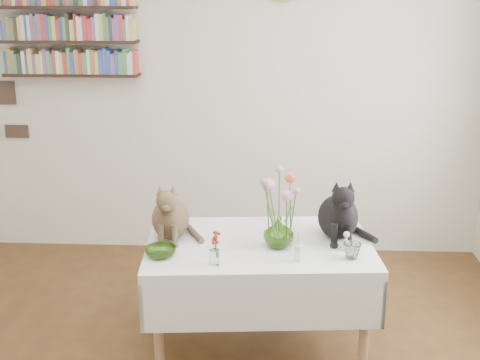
# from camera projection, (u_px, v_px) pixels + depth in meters

# --- Properties ---
(room) EXTENTS (4.08, 4.58, 2.58)m
(room) POSITION_uv_depth(u_px,v_px,m) (176.00, 184.00, 2.38)
(room) COLOR brown
(room) RESTS_ON ground
(dining_table) EXTENTS (1.29, 0.89, 0.66)m
(dining_table) POSITION_uv_depth(u_px,v_px,m) (259.00, 269.00, 3.36)
(dining_table) COLOR white
(dining_table) RESTS_ON room
(tabby_cat) EXTENTS (0.24, 0.30, 0.34)m
(tabby_cat) POSITION_uv_depth(u_px,v_px,m) (170.00, 208.00, 3.34)
(tabby_cat) COLOR brown
(tabby_cat) RESTS_ON dining_table
(black_cat) EXTENTS (0.26, 0.32, 0.37)m
(black_cat) POSITION_uv_depth(u_px,v_px,m) (338.00, 206.00, 3.34)
(black_cat) COLOR black
(black_cat) RESTS_ON dining_table
(flower_vase) EXTENTS (0.18, 0.18, 0.17)m
(flower_vase) POSITION_uv_depth(u_px,v_px,m) (279.00, 232.00, 3.23)
(flower_vase) COLOR #70AC35
(flower_vase) RESTS_ON dining_table
(green_bowl) EXTENTS (0.17, 0.17, 0.05)m
(green_bowl) POSITION_uv_depth(u_px,v_px,m) (161.00, 252.00, 3.13)
(green_bowl) COLOR #70AC35
(green_bowl) RESTS_ON dining_table
(drinking_glass) EXTENTS (0.12, 0.12, 0.09)m
(drinking_glass) POSITION_uv_depth(u_px,v_px,m) (352.00, 251.00, 3.10)
(drinking_glass) COLOR white
(drinking_glass) RESTS_ON dining_table
(candlestick) EXTENTS (0.04, 0.04, 0.16)m
(candlestick) POSITION_uv_depth(u_px,v_px,m) (298.00, 251.00, 3.07)
(candlestick) COLOR white
(candlestick) RESTS_ON dining_table
(berry_jar) EXTENTS (0.05, 0.05, 0.20)m
(berry_jar) POSITION_uv_depth(u_px,v_px,m) (214.00, 248.00, 3.01)
(berry_jar) COLOR white
(berry_jar) RESTS_ON dining_table
(porcelain_figurine) EXTENTS (0.06, 0.06, 0.11)m
(porcelain_figurine) POSITION_uv_depth(u_px,v_px,m) (346.00, 242.00, 3.20)
(porcelain_figurine) COLOR white
(porcelain_figurine) RESTS_ON dining_table
(flower_bouquet) EXTENTS (0.17, 0.13, 0.39)m
(flower_bouquet) POSITION_uv_depth(u_px,v_px,m) (280.00, 187.00, 3.17)
(flower_bouquet) COLOR #4C7233
(flower_bouquet) RESTS_ON flower_vase
(bookshelf_unit) EXTENTS (1.00, 0.16, 0.91)m
(bookshelf_unit) POSITION_uv_depth(u_px,v_px,m) (67.00, 13.00, 4.32)
(bookshelf_unit) COLOR black
(bookshelf_unit) RESTS_ON room
(wall_art_plaques) EXTENTS (0.21, 0.02, 0.44)m
(wall_art_plaques) POSITION_uv_depth(u_px,v_px,m) (11.00, 109.00, 4.62)
(wall_art_plaques) COLOR #38281E
(wall_art_plaques) RESTS_ON room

